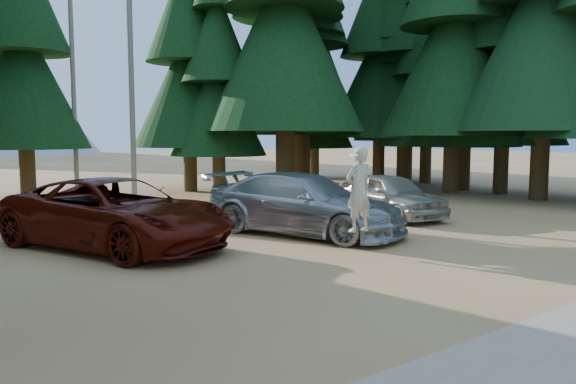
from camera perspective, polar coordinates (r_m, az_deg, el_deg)
name	(u,v)px	position (r m, az deg, el deg)	size (l,w,h in m)	color
ground	(347,258)	(12.77, 6.05, -6.66)	(160.00, 160.00, 0.00)	#9F6943
forest_belt_north	(113,198)	(25.71, -17.39, -0.59)	(36.00, 7.00, 22.00)	black
forest_belt_east	(541,197)	(27.50, 24.29, -0.44)	(6.00, 22.00, 22.00)	black
snag_front	(131,59)	(25.58, -15.70, 12.90)	(0.24, 0.24, 12.00)	#72695B
snag_back	(73,82)	(26.24, -20.99, 10.35)	(0.20, 0.20, 10.00)	#72695B
red_pickup	(116,213)	(14.26, -17.10, -2.09)	(2.84, 6.16, 1.71)	#540F07
silver_minivan_center	(304,204)	(15.59, 1.65, -1.21)	(2.37, 5.83, 1.69)	#A7ABAF
silver_minivan_right	(390,195)	(19.01, 10.31, -0.33)	(1.76, 4.38, 1.49)	#ABA898
frisbee_player	(359,189)	(13.21, 7.20, 0.27)	(0.73, 0.48, 1.99)	beige
log_left	(181,207)	(20.70, -10.83, -1.54)	(0.28, 0.28, 3.87)	#72695B
log_mid	(178,213)	(19.23, -11.13, -2.06)	(0.31, 0.31, 3.74)	#72695B
log_right	(238,201)	(22.25, -5.14, -0.92)	(0.30, 0.30, 4.72)	#72695B
shrub_far_left	(71,218)	(18.20, -21.19, -2.43)	(0.97, 0.97, 0.53)	#316F21
shrub_left	(26,220)	(18.07, -25.06, -2.62)	(0.99, 0.99, 0.55)	#316F21
shrub_center_left	(61,211)	(19.76, -22.05, -1.80)	(1.02, 1.02, 0.56)	#316F21
shrub_center_right	(150,212)	(18.91, -13.81, -2.00)	(0.86, 0.86, 0.47)	#316F21
shrub_right	(295,201)	(21.32, 0.76, -0.93)	(0.90, 0.90, 0.49)	#316F21
shrub_far_right	(299,201)	(21.09, 1.13, -0.90)	(1.04, 1.04, 0.57)	#316F21
shrub_edge_east	(400,200)	(22.31, 11.34, -0.76)	(0.87, 0.87, 0.48)	#316F21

